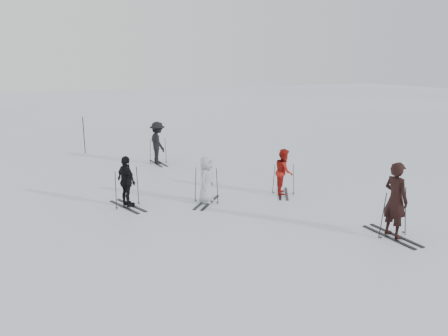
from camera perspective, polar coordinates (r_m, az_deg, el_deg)
name	(u,v)px	position (r m, az deg, el deg)	size (l,w,h in m)	color
ground	(237,204)	(14.35, 1.66, -4.75)	(120.00, 120.00, 0.00)	silver
skier_near_dark	(395,201)	(12.31, 21.48, -3.99)	(0.74, 0.48, 2.02)	black
skier_red	(284,172)	(15.35, 7.82, -0.54)	(0.77, 0.60, 1.59)	#9D1811
skier_grey	(206,180)	(14.29, -2.34, -1.61)	(0.75, 0.49, 1.54)	#A7ABB0
skier_uphill_left	(127,182)	(14.22, -12.60, -1.81)	(0.96, 0.40, 1.64)	black
skier_uphill_far	(158,143)	(20.03, -8.65, 3.23)	(1.22, 0.70, 1.89)	black
skis_near_dark	(394,213)	(12.41, 21.35, -5.47)	(0.98, 1.84, 1.35)	black
skis_red	(284,179)	(15.41, 7.79, -1.39)	(0.81, 1.54, 1.12)	black
skis_grey	(206,185)	(14.33, -2.33, -2.21)	(0.89, 1.69, 1.23)	black
skis_uphill_left	(127,187)	(14.27, -12.57, -2.48)	(0.94, 1.77, 1.29)	black
skis_uphill_far	(158,151)	(20.09, -8.61, 2.26)	(0.87, 1.63, 1.19)	black
piste_marker	(84,135)	(23.13, -17.83, 4.10)	(0.04, 0.04, 1.86)	black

